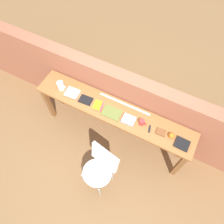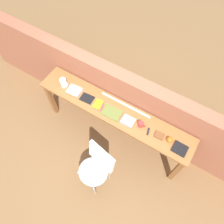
{
  "view_description": "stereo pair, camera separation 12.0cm",
  "coord_description": "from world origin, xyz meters",
  "px_view_note": "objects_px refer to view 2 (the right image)",
  "views": [
    {
      "loc": [
        0.72,
        -1.15,
        3.65
      ],
      "look_at": [
        0.0,
        0.25,
        0.9
      ],
      "focal_mm": 35.0,
      "sensor_mm": 36.0,
      "label": 1
    },
    {
      "loc": [
        0.83,
        -1.09,
        3.65
      ],
      "look_at": [
        0.0,
        0.25,
        0.9
      ],
      "focal_mm": 35.0,
      "sensor_mm": 36.0,
      "label": 2
    }
  ],
  "objects_px": {
    "magazine_cycling": "(87,98)",
    "multitool_folded": "(148,131)",
    "chair_white_moulded": "(96,167)",
    "pitcher_white": "(64,83)",
    "pamphlet_pile_colourful": "(99,104)",
    "leather_journal_brown": "(159,135)",
    "book_open_centre": "(112,113)",
    "book_stack_leftmost": "(74,91)",
    "book_repair_rightmost": "(180,149)",
    "mug": "(141,124)",
    "sports_ball_small": "(170,140)"
  },
  "relations": [
    {
      "from": "pamphlet_pile_colourful",
      "to": "sports_ball_small",
      "type": "relative_size",
      "value": 2.28
    },
    {
      "from": "pamphlet_pile_colourful",
      "to": "sports_ball_small",
      "type": "bearing_deg",
      "value": 1.07
    },
    {
      "from": "pitcher_white",
      "to": "book_stack_leftmost",
      "type": "relative_size",
      "value": 0.86
    },
    {
      "from": "sports_ball_small",
      "to": "book_repair_rightmost",
      "type": "xyz_separation_m",
      "value": [
        0.17,
        -0.04,
        -0.03
      ]
    },
    {
      "from": "leather_journal_brown",
      "to": "sports_ball_small",
      "type": "relative_size",
      "value": 1.61
    },
    {
      "from": "multitool_folded",
      "to": "book_repair_rightmost",
      "type": "relative_size",
      "value": 0.58
    },
    {
      "from": "magazine_cycling",
      "to": "multitool_folded",
      "type": "height_order",
      "value": "multitool_folded"
    },
    {
      "from": "chair_white_moulded",
      "to": "magazine_cycling",
      "type": "height_order",
      "value": "magazine_cycling"
    },
    {
      "from": "pitcher_white",
      "to": "pamphlet_pile_colourful",
      "type": "bearing_deg",
      "value": -0.84
    },
    {
      "from": "pamphlet_pile_colourful",
      "to": "book_repair_rightmost",
      "type": "bearing_deg",
      "value": -0.67
    },
    {
      "from": "chair_white_moulded",
      "to": "book_open_centre",
      "type": "height_order",
      "value": "book_open_centre"
    },
    {
      "from": "magazine_cycling",
      "to": "book_repair_rightmost",
      "type": "relative_size",
      "value": 1.05
    },
    {
      "from": "chair_white_moulded",
      "to": "book_repair_rightmost",
      "type": "height_order",
      "value": "book_repair_rightmost"
    },
    {
      "from": "sports_ball_small",
      "to": "chair_white_moulded",
      "type": "bearing_deg",
      "value": -134.05
    },
    {
      "from": "pitcher_white",
      "to": "book_repair_rightmost",
      "type": "xyz_separation_m",
      "value": [
        1.96,
        -0.02,
        -0.07
      ]
    },
    {
      "from": "multitool_folded",
      "to": "book_open_centre",
      "type": "bearing_deg",
      "value": -179.12
    },
    {
      "from": "book_open_centre",
      "to": "mug",
      "type": "height_order",
      "value": "mug"
    },
    {
      "from": "magazine_cycling",
      "to": "multitool_folded",
      "type": "bearing_deg",
      "value": -4.3
    },
    {
      "from": "pamphlet_pile_colourful",
      "to": "book_open_centre",
      "type": "distance_m",
      "value": 0.24
    },
    {
      "from": "mug",
      "to": "book_repair_rightmost",
      "type": "bearing_deg",
      "value": -3.2
    },
    {
      "from": "book_repair_rightmost",
      "to": "chair_white_moulded",
      "type": "bearing_deg",
      "value": -140.67
    },
    {
      "from": "leather_journal_brown",
      "to": "book_repair_rightmost",
      "type": "bearing_deg",
      "value": -9.23
    },
    {
      "from": "leather_journal_brown",
      "to": "book_repair_rightmost",
      "type": "height_order",
      "value": "same"
    },
    {
      "from": "chair_white_moulded",
      "to": "book_stack_leftmost",
      "type": "xyz_separation_m",
      "value": [
        -0.86,
        0.73,
        0.38
      ]
    },
    {
      "from": "book_open_centre",
      "to": "leather_journal_brown",
      "type": "bearing_deg",
      "value": 1.82
    },
    {
      "from": "chair_white_moulded",
      "to": "pitcher_white",
      "type": "bearing_deg",
      "value": 145.34
    },
    {
      "from": "book_open_centre",
      "to": "leather_journal_brown",
      "type": "height_order",
      "value": "leather_journal_brown"
    },
    {
      "from": "pitcher_white",
      "to": "magazine_cycling",
      "type": "height_order",
      "value": "pitcher_white"
    },
    {
      "from": "book_stack_leftmost",
      "to": "book_repair_rightmost",
      "type": "distance_m",
      "value": 1.75
    },
    {
      "from": "book_stack_leftmost",
      "to": "pamphlet_pile_colourful",
      "type": "relative_size",
      "value": 1.16
    },
    {
      "from": "book_stack_leftmost",
      "to": "book_open_centre",
      "type": "bearing_deg",
      "value": -1.6
    },
    {
      "from": "mug",
      "to": "sports_ball_small",
      "type": "relative_size",
      "value": 1.37
    },
    {
      "from": "pamphlet_pile_colourful",
      "to": "leather_journal_brown",
      "type": "height_order",
      "value": "leather_journal_brown"
    },
    {
      "from": "chair_white_moulded",
      "to": "mug",
      "type": "distance_m",
      "value": 0.89
    },
    {
      "from": "sports_ball_small",
      "to": "pitcher_white",
      "type": "bearing_deg",
      "value": -179.63
    },
    {
      "from": "chair_white_moulded",
      "to": "pitcher_white",
      "type": "distance_m",
      "value": 1.36
    },
    {
      "from": "book_open_centre",
      "to": "sports_ball_small",
      "type": "height_order",
      "value": "sports_ball_small"
    },
    {
      "from": "multitool_folded",
      "to": "book_repair_rightmost",
      "type": "xyz_separation_m",
      "value": [
        0.47,
        -0.01,
        0.0
      ]
    },
    {
      "from": "pitcher_white",
      "to": "book_open_centre",
      "type": "relative_size",
      "value": 0.66
    },
    {
      "from": "chair_white_moulded",
      "to": "leather_journal_brown",
      "type": "distance_m",
      "value": 1.01
    },
    {
      "from": "magazine_cycling",
      "to": "multitool_folded",
      "type": "relative_size",
      "value": 1.82
    },
    {
      "from": "book_repair_rightmost",
      "to": "magazine_cycling",
      "type": "bearing_deg",
      "value": -179.66
    },
    {
      "from": "pitcher_white",
      "to": "sports_ball_small",
      "type": "xyz_separation_m",
      "value": [
        1.79,
        0.01,
        -0.04
      ]
    },
    {
      "from": "pitcher_white",
      "to": "multitool_folded",
      "type": "relative_size",
      "value": 1.67
    },
    {
      "from": "multitool_folded",
      "to": "book_repair_rightmost",
      "type": "height_order",
      "value": "book_repair_rightmost"
    },
    {
      "from": "pitcher_white",
      "to": "multitool_folded",
      "type": "height_order",
      "value": "pitcher_white"
    },
    {
      "from": "mug",
      "to": "book_repair_rightmost",
      "type": "relative_size",
      "value": 0.58
    },
    {
      "from": "leather_journal_brown",
      "to": "book_stack_leftmost",
      "type": "bearing_deg",
      "value": 177.09
    },
    {
      "from": "multitool_folded",
      "to": "book_repair_rightmost",
      "type": "distance_m",
      "value": 0.47
    },
    {
      "from": "magazine_cycling",
      "to": "sports_ball_small",
      "type": "bearing_deg",
      "value": -3.02
    }
  ]
}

